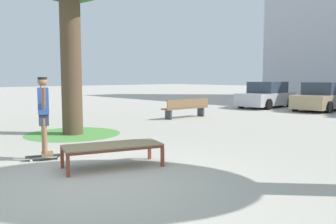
{
  "coord_description": "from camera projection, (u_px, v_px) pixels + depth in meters",
  "views": [
    {
      "loc": [
        5.19,
        -3.15,
        1.78
      ],
      "look_at": [
        -0.6,
        2.28,
        1.0
      ],
      "focal_mm": 38.03,
      "sensor_mm": 36.0,
      "label": 1
    }
  ],
  "objects": [
    {
      "name": "ground_plane",
      "position": [
        95.0,
        182.0,
        6.08
      ],
      "size": [
        120.0,
        120.0,
        0.0
      ],
      "primitive_type": "plane",
      "color": "#B2AA9E"
    },
    {
      "name": "skate_box",
      "position": [
        113.0,
        147.0,
        7.01
      ],
      "size": [
        1.32,
        2.04,
        0.46
      ],
      "color": "brown",
      "rests_on": "ground"
    },
    {
      "name": "skateboard",
      "position": [
        45.0,
        156.0,
        7.68
      ],
      "size": [
        0.49,
        0.82,
        0.09
      ],
      "color": "black",
      "rests_on": "ground"
    },
    {
      "name": "skater",
      "position": [
        44.0,
        110.0,
        7.58
      ],
      "size": [
        0.95,
        0.46,
        1.69
      ],
      "color": "#8E6647",
      "rests_on": "skateboard"
    },
    {
      "name": "grass_patch_near_left",
      "position": [
        73.0,
        134.0,
        11.14
      ],
      "size": [
        2.94,
        2.94,
        0.01
      ],
      "primitive_type": "cylinder",
      "color": "#519342",
      "rests_on": "ground"
    },
    {
      "name": "car_silver",
      "position": [
        267.0,
        96.0,
        20.81
      ],
      "size": [
        2.07,
        4.28,
        1.5
      ],
      "color": "#B7BABF",
      "rests_on": "ground"
    },
    {
      "name": "car_tan",
      "position": [
        322.0,
        97.0,
        18.94
      ],
      "size": [
        2.03,
        4.26,
        1.5
      ],
      "color": "tan",
      "rests_on": "ground"
    },
    {
      "name": "park_bench",
      "position": [
        186.0,
        108.0,
        15.51
      ],
      "size": [
        0.58,
        2.42,
        0.83
      ],
      "color": "brown",
      "rests_on": "ground"
    }
  ]
}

